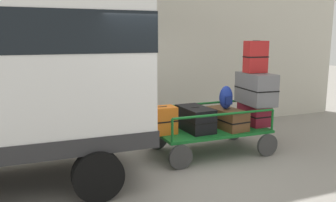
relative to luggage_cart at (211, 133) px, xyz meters
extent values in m
plane|color=gray|center=(-0.98, -0.29, -0.38)|extent=(40.00, 40.00, 0.00)
cube|color=beige|center=(-0.98, 2.18, 2.12)|extent=(12.00, 0.30, 5.00)
cube|color=black|center=(-1.55, 2.01, 1.62)|extent=(1.20, 0.04, 1.50)
cylinder|color=gray|center=(-2.00, 1.97, 1.62)|extent=(0.03, 0.03, 1.50)
cylinder|color=gray|center=(-1.70, 1.97, 1.62)|extent=(0.03, 0.03, 1.50)
cylinder|color=gray|center=(-1.40, 1.97, 1.62)|extent=(0.03, 0.03, 1.50)
cylinder|color=gray|center=(-1.10, 1.97, 1.62)|extent=(0.03, 0.03, 1.50)
cylinder|color=black|center=(-2.39, -1.20, -0.03)|extent=(0.70, 0.22, 0.70)
cube|color=#146023|center=(0.00, 0.00, 0.06)|extent=(2.11, 1.11, 0.05)
cylinder|color=#383838|center=(0.89, -0.58, -0.17)|extent=(0.42, 0.06, 0.42)
cylinder|color=#383838|center=(0.89, 0.58, -0.17)|extent=(0.42, 0.06, 0.42)
cylinder|color=#383838|center=(-0.89, -0.58, -0.17)|extent=(0.42, 0.06, 0.42)
cylinder|color=#383838|center=(-0.89, 0.58, -0.17)|extent=(0.42, 0.06, 0.42)
cylinder|color=#146023|center=(1.01, -0.52, 0.29)|extent=(0.04, 0.04, 0.39)
cylinder|color=#146023|center=(1.01, 0.52, 0.29)|extent=(0.04, 0.04, 0.39)
cylinder|color=#146023|center=(-1.01, -0.52, 0.29)|extent=(0.04, 0.04, 0.39)
cylinder|color=#146023|center=(-1.01, 0.52, 0.29)|extent=(0.04, 0.04, 0.39)
cylinder|color=#146023|center=(0.00, -0.52, 0.48)|extent=(2.03, 0.04, 0.04)
cylinder|color=#146023|center=(0.00, 0.52, 0.48)|extent=(2.03, 0.04, 0.04)
cube|color=orange|center=(-0.97, 0.04, 0.34)|extent=(0.48, 0.35, 0.49)
cube|color=black|center=(-0.97, 0.04, 0.34)|extent=(0.49, 0.36, 0.02)
cube|color=black|center=(-0.97, 0.04, 0.58)|extent=(0.16, 0.04, 0.02)
cube|color=black|center=(-0.32, 0.02, 0.31)|extent=(0.49, 0.84, 0.44)
cube|color=black|center=(-0.32, 0.02, 0.31)|extent=(0.50, 0.85, 0.02)
cube|color=black|center=(-0.32, 0.02, 0.52)|extent=(0.16, 0.04, 0.02)
cube|color=brown|center=(0.32, -0.04, 0.27)|extent=(0.49, 0.91, 0.37)
cube|color=black|center=(0.32, -0.04, 0.27)|extent=(0.50, 0.92, 0.02)
cube|color=black|center=(0.32, -0.04, 0.45)|extent=(0.14, 0.04, 0.02)
cube|color=maroon|center=(0.97, 0.00, 0.29)|extent=(0.40, 0.66, 0.41)
cube|color=black|center=(0.97, 0.00, 0.29)|extent=(0.41, 0.67, 0.02)
cube|color=black|center=(0.97, 0.00, 0.49)|extent=(0.13, 0.03, 0.02)
cube|color=slate|center=(0.97, -0.02, 0.81)|extent=(0.54, 0.92, 0.61)
cube|color=black|center=(0.97, -0.02, 0.81)|extent=(0.55, 0.94, 0.02)
cube|color=black|center=(0.97, -0.02, 1.11)|extent=(0.16, 0.04, 0.02)
cube|color=#B21E1E|center=(0.97, 0.03, 1.43)|extent=(0.43, 0.28, 0.62)
cube|color=black|center=(0.97, 0.03, 1.43)|extent=(0.45, 0.29, 0.02)
cube|color=black|center=(0.97, 0.03, 1.74)|extent=(0.15, 0.04, 0.02)
ellipsoid|color=navy|center=(0.29, -0.03, 0.68)|extent=(0.27, 0.19, 0.44)
cube|color=navy|center=(0.29, -0.12, 0.64)|extent=(0.14, 0.06, 0.15)
camera|label=1|loc=(-3.17, -5.68, 1.81)|focal=37.32mm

